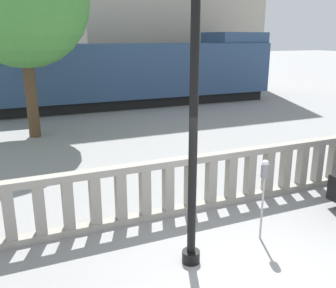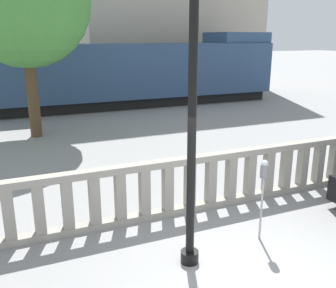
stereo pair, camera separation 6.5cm
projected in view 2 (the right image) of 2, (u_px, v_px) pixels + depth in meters
ground_plane at (244, 278)px, 5.89m from camera, size 160.00×160.00×0.00m
balustrade at (179, 186)px, 7.91m from camera, size 14.55×0.24×1.23m
lamppost at (193, 51)px, 5.36m from camera, size 0.39×0.39×5.80m
parking_meter at (264, 178)px, 6.71m from camera, size 0.15×0.15×1.55m
train_near at (62, 76)px, 18.90m from camera, size 23.94×3.14×3.91m
tree_left at (23, 1)px, 12.96m from camera, size 4.66×4.66×7.21m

